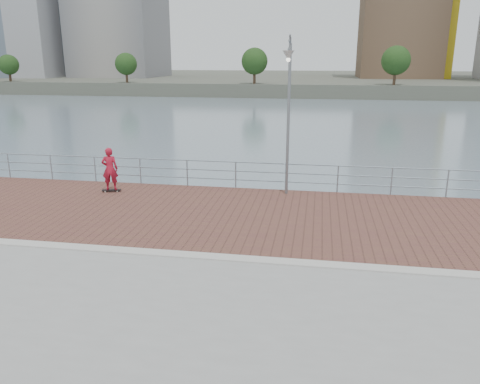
# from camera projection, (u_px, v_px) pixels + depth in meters

# --- Properties ---
(water) EXTENTS (400.00, 400.00, 0.00)m
(water) POSITION_uv_depth(u_px,v_px,m) (228.00, 325.00, 13.06)
(water) COLOR slate
(water) RESTS_ON ground
(brick_lane) EXTENTS (40.00, 6.80, 0.02)m
(brick_lane) POSITION_uv_depth(u_px,v_px,m) (248.00, 216.00, 15.91)
(brick_lane) COLOR brown
(brick_lane) RESTS_ON seawall
(curb) EXTENTS (40.00, 0.40, 0.06)m
(curb) POSITION_uv_depth(u_px,v_px,m) (228.00, 258.00, 12.50)
(curb) COLOR #B7B5AD
(curb) RESTS_ON seawall
(far_shore) EXTENTS (320.00, 95.00, 2.50)m
(far_shore) POSITION_uv_depth(u_px,v_px,m) (313.00, 80.00, 128.77)
(far_shore) COLOR #4C5142
(far_shore) RESTS_ON ground
(guardrail) EXTENTS (39.06, 0.06, 1.13)m
(guardrail) POSITION_uv_depth(u_px,v_px,m) (261.00, 173.00, 18.95)
(guardrail) COLOR #8C9EA8
(guardrail) RESTS_ON brick_lane
(street_lamp) EXTENTS (0.42, 1.21, 5.72)m
(street_lamp) POSITION_uv_depth(u_px,v_px,m) (288.00, 90.00, 16.97)
(street_lamp) COLOR slate
(street_lamp) RESTS_ON brick_lane
(skateboard) EXTENTS (0.76, 0.39, 0.09)m
(skateboard) POSITION_uv_depth(u_px,v_px,m) (111.00, 190.00, 18.70)
(skateboard) COLOR black
(skateboard) RESTS_ON brick_lane
(skateboarder) EXTENTS (0.71, 0.56, 1.70)m
(skateboarder) POSITION_uv_depth(u_px,v_px,m) (110.00, 169.00, 18.46)
(skateboarder) COLOR #AF172D
(skateboarder) RESTS_ON skateboard
(shoreline_trees) EXTENTS (109.32, 5.04, 6.72)m
(shoreline_trees) POSITION_uv_depth(u_px,v_px,m) (298.00, 62.00, 84.57)
(shoreline_trees) COLOR #473323
(shoreline_trees) RESTS_ON far_shore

